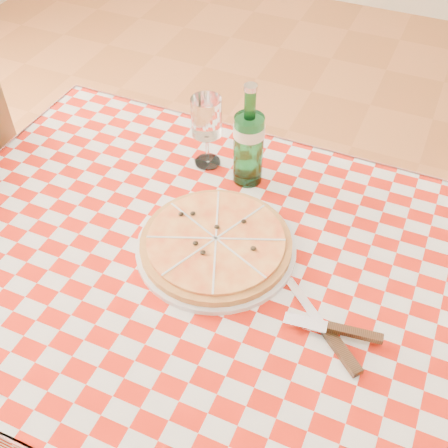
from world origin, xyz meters
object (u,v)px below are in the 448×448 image
object	(u,v)px
pizza_plate	(216,243)
water_bottle	(249,135)
dining_table	(221,298)
wine_glass	(207,132)

from	to	relation	value
pizza_plate	water_bottle	bearing A→B (deg)	96.05
water_bottle	pizza_plate	bearing A→B (deg)	-83.95
pizza_plate	water_bottle	world-z (taller)	water_bottle
dining_table	pizza_plate	xyz separation A→B (m)	(-0.03, 0.04, 0.12)
pizza_plate	wine_glass	world-z (taller)	wine_glass
pizza_plate	wine_glass	bearing A→B (deg)	118.34
wine_glass	pizza_plate	bearing A→B (deg)	-61.66
dining_table	wine_glass	size ratio (longest dim) A/B	6.76
dining_table	pizza_plate	bearing A→B (deg)	126.17
water_bottle	wine_glass	world-z (taller)	water_bottle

